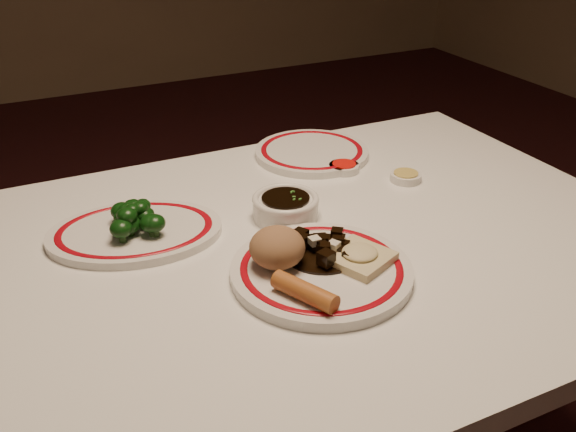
% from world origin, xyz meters
% --- Properties ---
extents(dining_table, '(1.20, 0.90, 0.75)m').
position_xyz_m(dining_table, '(0.00, 0.00, 0.66)').
color(dining_table, white).
rests_on(dining_table, ground).
extents(main_plate, '(0.29, 0.29, 0.02)m').
position_xyz_m(main_plate, '(-0.05, -0.11, 0.76)').
color(main_plate, silver).
rests_on(main_plate, dining_table).
extents(rice_mound, '(0.09, 0.09, 0.06)m').
position_xyz_m(rice_mound, '(-0.11, -0.07, 0.80)').
color(rice_mound, '#996B48').
rests_on(rice_mound, main_plate).
extents(spring_roll, '(0.07, 0.11, 0.03)m').
position_xyz_m(spring_roll, '(-0.12, -0.17, 0.78)').
color(spring_roll, '#B3662C').
rests_on(spring_roll, main_plate).
extents(fried_wonton, '(0.12, 0.12, 0.03)m').
position_xyz_m(fried_wonton, '(0.01, -0.12, 0.78)').
color(fried_wonton, beige).
rests_on(fried_wonton, main_plate).
extents(stirfry_heap, '(0.12, 0.12, 0.03)m').
position_xyz_m(stirfry_heap, '(-0.03, -0.07, 0.78)').
color(stirfry_heap, black).
rests_on(stirfry_heap, main_plate).
extents(broccoli_plate, '(0.34, 0.31, 0.02)m').
position_xyz_m(broccoli_plate, '(-0.29, 0.15, 0.76)').
color(broccoli_plate, silver).
rests_on(broccoli_plate, dining_table).
extents(broccoli_pile, '(0.09, 0.11, 0.05)m').
position_xyz_m(broccoli_pile, '(-0.29, 0.14, 0.79)').
color(broccoli_pile, '#23471C').
rests_on(broccoli_pile, broccoli_plate).
extents(soy_bowl, '(0.12, 0.12, 0.04)m').
position_xyz_m(soy_bowl, '(-0.02, 0.09, 0.77)').
color(soy_bowl, silver).
rests_on(soy_bowl, dining_table).
extents(sweet_sour_dish, '(0.06, 0.06, 0.02)m').
position_xyz_m(sweet_sour_dish, '(0.18, 0.23, 0.76)').
color(sweet_sour_dish, silver).
rests_on(sweet_sour_dish, dining_table).
extents(mustard_dish, '(0.06, 0.06, 0.02)m').
position_xyz_m(mustard_dish, '(0.27, 0.13, 0.76)').
color(mustard_dish, silver).
rests_on(mustard_dish, dining_table).
extents(far_plate, '(0.31, 0.31, 0.02)m').
position_xyz_m(far_plate, '(0.16, 0.33, 0.76)').
color(far_plate, silver).
rests_on(far_plate, dining_table).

